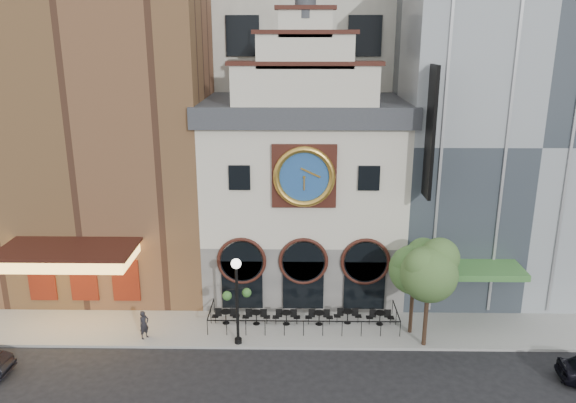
% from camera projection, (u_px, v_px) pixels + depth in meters
% --- Properties ---
extents(ground, '(120.00, 120.00, 0.00)m').
position_uv_depth(ground, '(304.00, 350.00, 29.84)').
color(ground, black).
rests_on(ground, ground).
extents(sidewalk, '(44.00, 5.00, 0.15)m').
position_uv_depth(sidewalk, '(303.00, 325.00, 32.21)').
color(sidewalk, gray).
rests_on(sidewalk, ground).
extents(clock_building, '(12.60, 8.78, 18.65)m').
position_uv_depth(clock_building, '(303.00, 190.00, 35.41)').
color(clock_building, '#605E5B').
rests_on(clock_building, ground).
extents(theater_building, '(14.00, 15.60, 25.00)m').
position_uv_depth(theater_building, '(101.00, 91.00, 35.95)').
color(theater_building, brown).
rests_on(theater_building, ground).
extents(retail_building, '(14.00, 14.40, 20.00)m').
position_uv_depth(retail_building, '(504.00, 130.00, 36.30)').
color(retail_building, gray).
rests_on(retail_building, ground).
extents(cafe_railing, '(10.60, 2.60, 0.90)m').
position_uv_depth(cafe_railing, '(303.00, 317.00, 32.06)').
color(cafe_railing, black).
rests_on(cafe_railing, sidewalk).
extents(bistro_0, '(1.58, 0.68, 0.90)m').
position_uv_depth(bistro_0, '(226.00, 316.00, 32.14)').
color(bistro_0, black).
rests_on(bistro_0, sidewalk).
extents(bistro_1, '(1.58, 0.68, 0.90)m').
position_uv_depth(bistro_1, '(256.00, 317.00, 32.07)').
color(bistro_1, black).
rests_on(bistro_1, sidewalk).
extents(bistro_2, '(1.58, 0.68, 0.90)m').
position_uv_depth(bistro_2, '(286.00, 317.00, 32.04)').
color(bistro_2, black).
rests_on(bistro_2, sidewalk).
extents(bistro_3, '(1.58, 0.68, 0.90)m').
position_uv_depth(bistro_3, '(319.00, 317.00, 32.03)').
color(bistro_3, black).
rests_on(bistro_3, sidewalk).
extents(bistro_4, '(1.58, 0.68, 0.90)m').
position_uv_depth(bistro_4, '(348.00, 316.00, 32.18)').
color(bistro_4, black).
rests_on(bistro_4, sidewalk).
extents(bistro_5, '(1.58, 0.68, 0.90)m').
position_uv_depth(bistro_5, '(380.00, 317.00, 32.01)').
color(bistro_5, black).
rests_on(bistro_5, sidewalk).
extents(pedestrian, '(0.66, 0.70, 1.60)m').
position_uv_depth(pedestrian, '(144.00, 325.00, 30.51)').
color(pedestrian, black).
rests_on(pedestrian, sidewalk).
extents(lamppost, '(1.49, 0.88, 4.88)m').
position_uv_depth(lamppost, '(237.00, 292.00, 29.37)').
color(lamppost, black).
rests_on(lamppost, sidewalk).
extents(tree_left, '(3.07, 2.96, 5.92)m').
position_uv_depth(tree_left, '(430.00, 269.00, 28.87)').
color(tree_left, '#382619').
rests_on(tree_left, sidewalk).
extents(tree_right, '(2.82, 2.72, 5.44)m').
position_uv_depth(tree_right, '(415.00, 266.00, 30.24)').
color(tree_right, '#382619').
rests_on(tree_right, sidewalk).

